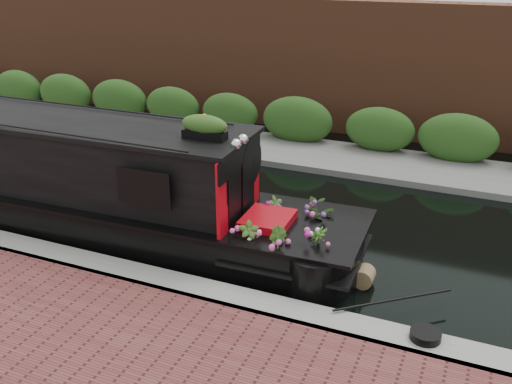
% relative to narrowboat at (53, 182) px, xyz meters
% --- Properties ---
extents(ground, '(80.00, 80.00, 0.00)m').
position_rel_narrowboat_xyz_m(ground, '(3.19, 1.77, -0.87)').
color(ground, black).
rests_on(ground, ground).
extents(near_bank_coping, '(40.00, 0.60, 0.50)m').
position_rel_narrowboat_xyz_m(near_bank_coping, '(3.19, -1.53, -0.87)').
color(near_bank_coping, gray).
rests_on(near_bank_coping, ground).
extents(far_bank_path, '(40.00, 2.40, 0.34)m').
position_rel_narrowboat_xyz_m(far_bank_path, '(3.19, 5.97, -0.87)').
color(far_bank_path, slate).
rests_on(far_bank_path, ground).
extents(far_hedge, '(40.00, 1.10, 2.80)m').
position_rel_narrowboat_xyz_m(far_hedge, '(3.19, 6.87, -0.87)').
color(far_hedge, '#254B19').
rests_on(far_hedge, ground).
extents(far_brick_wall, '(40.00, 1.00, 8.00)m').
position_rel_narrowboat_xyz_m(far_brick_wall, '(3.19, 8.97, -0.87)').
color(far_brick_wall, brown).
rests_on(far_brick_wall, ground).
extents(narrowboat, '(12.59, 2.61, 2.94)m').
position_rel_narrowboat_xyz_m(narrowboat, '(0.00, 0.00, 0.00)').
color(narrowboat, black).
rests_on(narrowboat, ground).
extents(rope_fender, '(0.35, 0.35, 0.35)m').
position_rel_narrowboat_xyz_m(rope_fender, '(6.63, -0.00, -0.70)').
color(rope_fender, olive).
rests_on(rope_fender, ground).
extents(coiled_mooring_rope, '(0.44, 0.44, 0.12)m').
position_rel_narrowboat_xyz_m(coiled_mooring_rope, '(7.84, -1.44, -0.56)').
color(coiled_mooring_rope, black).
rests_on(coiled_mooring_rope, near_bank_coping).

